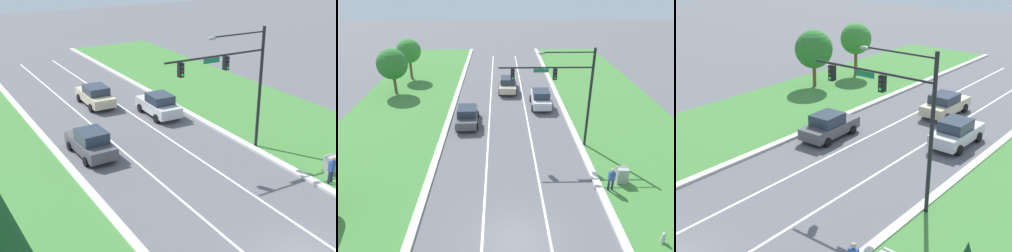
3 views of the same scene
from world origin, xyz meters
The scene contains 14 objects.
ground_plane centered at (0.00, 0.00, 0.00)m, with size 160.00×160.00×0.00m, color #5B5B60.
curb_strip_right centered at (5.65, 0.00, 0.07)m, with size 0.50×90.00×0.15m.
curb_strip_left centered at (-5.65, 0.00, 0.07)m, with size 0.50×90.00×0.15m.
lane_stripe_inner_left centered at (-1.80, 0.00, 0.00)m, with size 0.14×81.00×0.01m.
lane_stripe_inner_right centered at (1.80, 0.00, 0.00)m, with size 0.14×81.00×0.01m.
traffic_signal_mast centered at (4.07, 10.27, 5.25)m, with size 7.02×0.41×7.92m.
silver_sedan centered at (3.43, 18.69, 0.89)m, with size 2.10×4.45×1.79m.
champagne_sedan centered at (0.15, 23.47, 0.85)m, with size 2.14×4.72×1.70m.
graphite_sedan centered at (-3.78, 14.56, 0.84)m, with size 2.12×4.45×1.73m.
utility_cabinet centered at (7.27, 5.10, 0.57)m, with size 0.70×0.60×1.14m.
pedestrian centered at (6.27, 4.24, 0.94)m, with size 0.41×0.28×1.69m.
fire_hydrant centered at (7.65, -0.29, 0.34)m, with size 0.34×0.20×0.70m.
oak_near_left_tree centered at (-12.65, 22.84, 3.45)m, with size 3.39×3.39×5.16m.
oak_far_left_tree centered at (-12.16, 28.33, 3.64)m, with size 3.02×3.02×5.17m.
Camera 2 is at (-0.81, -12.88, 13.02)m, focal length 35.00 mm.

